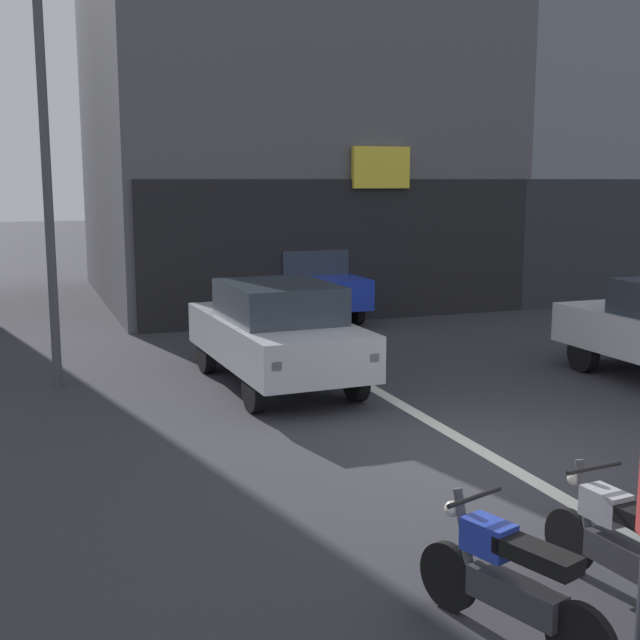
# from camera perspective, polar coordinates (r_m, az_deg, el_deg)

# --- Properties ---
(ground_plane) EXTENTS (120.00, 120.00, 0.00)m
(ground_plane) POSITION_cam_1_polar(r_m,az_deg,el_deg) (9.92, 11.98, -9.35)
(ground_plane) COLOR #333338
(lane_centre_line) EXTENTS (0.20, 18.00, 0.01)m
(lane_centre_line) POSITION_cam_1_polar(r_m,az_deg,el_deg) (15.14, -0.17, -2.52)
(lane_centre_line) COLOR silver
(lane_centre_line) RESTS_ON ground
(building_far_right) EXTENTS (10.60, 9.86, 12.69)m
(building_far_right) POSITION_cam_1_polar(r_m,az_deg,el_deg) (27.78, 16.61, 15.74)
(building_far_right) COLOR gray
(building_far_right) RESTS_ON ground
(car_silver_crossing_near) EXTENTS (1.91, 4.16, 1.64)m
(car_silver_crossing_near) POSITION_cam_1_polar(r_m,az_deg,el_deg) (12.83, -3.02, -0.74)
(car_silver_crossing_near) COLOR black
(car_silver_crossing_near) RESTS_ON ground
(car_blue_down_street) EXTENTS (1.76, 4.10, 1.64)m
(car_blue_down_street) POSITION_cam_1_polar(r_m,az_deg,el_deg) (19.29, -1.14, 2.77)
(car_blue_down_street) COLOR black
(car_blue_down_street) RESTS_ON ground
(street_lamp) EXTENTS (0.36, 0.36, 6.65)m
(street_lamp) POSITION_cam_1_polar(r_m,az_deg,el_deg) (13.24, -18.47, 12.91)
(street_lamp) COLOR #47474C
(street_lamp) RESTS_ON ground
(motorcycle_blue_row_leftmost) EXTENTS (0.67, 1.61, 0.98)m
(motorcycle_blue_row_leftmost) POSITION_cam_1_polar(r_m,az_deg,el_deg) (6.16, 12.87, -16.99)
(motorcycle_blue_row_leftmost) COLOR black
(motorcycle_blue_row_leftmost) RESTS_ON ground
(motorcycle_silver_row_left_mid) EXTENTS (0.55, 1.67, 0.98)m
(motorcycle_silver_row_left_mid) POSITION_cam_1_polar(r_m,az_deg,el_deg) (6.92, 20.09, -14.25)
(motorcycle_silver_row_left_mid) COLOR black
(motorcycle_silver_row_left_mid) RESTS_ON ground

